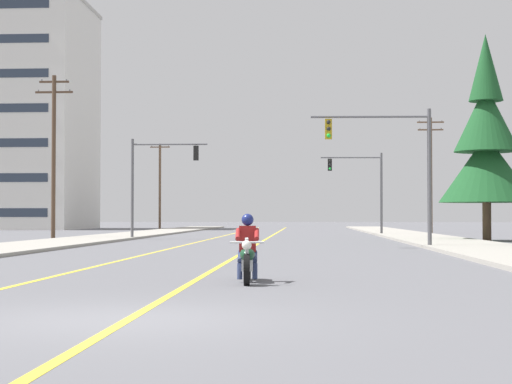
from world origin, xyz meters
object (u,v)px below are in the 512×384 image
Objects in this scene: traffic_signal_mid_right at (364,181)px; utility_pole_right_far at (431,171)px; utility_pole_left_near at (54,151)px; conifer_tree_right_verge_far at (486,146)px; motorcycle_with_rider at (247,255)px; utility_pole_left_far at (160,184)px; traffic_signal_near_right at (394,155)px; traffic_signal_near_left at (154,173)px.

traffic_signal_mid_right is 0.63× the size of utility_pole_right_far.
traffic_signal_mid_right is 0.61× the size of utility_pole_left_near.
motorcycle_with_rider is at bearing -110.80° from conifer_tree_right_verge_far.
utility_pole_right_far reaches higher than utility_pole_left_far.
traffic_signal_near_right is at bearing -69.40° from utility_pole_left_far.
traffic_signal_near_left is at bearing -138.23° from traffic_signal_mid_right.
motorcycle_with_rider is 0.35× the size of traffic_signal_near_right.
traffic_signal_near_left is 39.41m from utility_pole_left_far.
traffic_signal_mid_right is 0.52× the size of conifer_tree_right_verge_far.
utility_pole_right_far is at bearing 46.49° from traffic_signal_near_left.
utility_pole_left_near is (-19.62, 13.73, 1.35)m from traffic_signal_near_right.
conifer_tree_right_verge_far is (19.65, -2.69, 1.35)m from traffic_signal_near_left.
utility_pole_left_near is at bearing 113.38° from motorcycle_with_rider.
motorcycle_with_rider is at bearing -102.45° from utility_pole_right_far.
conifer_tree_right_verge_far reaches higher than traffic_signal_near_left.
traffic_signal_mid_right is at bearing 111.53° from conifer_tree_right_verge_far.
conifer_tree_right_verge_far reaches higher than traffic_signal_near_right.
utility_pole_left_near is 33.72m from utility_pole_right_far.
utility_pole_left_near is at bearing -141.55° from utility_pole_right_far.
traffic_signal_near_right is 56.03m from utility_pole_left_far.
utility_pole_right_far is 0.83× the size of conifer_tree_right_verge_far.
traffic_signal_near_right is 0.66× the size of utility_pole_left_far.
utility_pole_left_near is at bearing 145.03° from traffic_signal_near_right.
utility_pole_left_far is (-26.49, 17.75, -0.44)m from utility_pole_right_far.
motorcycle_with_rider is at bearing -66.62° from utility_pole_left_near.
traffic_signal_near_right is 18.98m from traffic_signal_near_left.
utility_pole_right_far is (20.06, 21.13, 1.24)m from traffic_signal_near_left.
utility_pole_right_far reaches higher than traffic_signal_near_left.
traffic_signal_near_left is 0.61× the size of utility_pole_left_near.
utility_pole_left_near is 38.72m from utility_pole_left_far.
utility_pole_left_far is at bearing 90.13° from utility_pole_left_near.
traffic_signal_near_left is 6.50m from utility_pole_left_near.
utility_pole_left_near is 1.09× the size of utility_pole_left_far.
utility_pole_right_far reaches higher than traffic_signal_near_right.
utility_pole_left_far is at bearing 99.40° from traffic_signal_near_left.
utility_pole_left_far is at bearing 101.38° from motorcycle_with_rider.
utility_pole_left_near reaches higher than traffic_signal_mid_right.
utility_pole_left_near is at bearing 173.73° from conifer_tree_right_verge_far.
traffic_signal_mid_right is 23.50m from utility_pole_left_near.
motorcycle_with_rider is 34.33m from traffic_signal_near_left.
utility_pole_left_near is 1.03× the size of utility_pole_right_far.
conifer_tree_right_verge_far is at bearing -90.99° from utility_pole_right_far.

